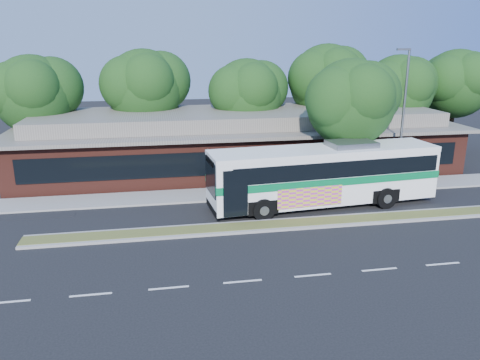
% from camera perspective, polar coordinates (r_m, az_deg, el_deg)
% --- Properties ---
extents(ground, '(120.00, 120.00, 0.00)m').
position_cam_1_polar(ground, '(24.60, 5.12, -6.13)').
color(ground, black).
rests_on(ground, ground).
extents(median_strip, '(26.00, 1.10, 0.15)m').
position_cam_1_polar(median_strip, '(25.11, 4.77, -5.46)').
color(median_strip, brown).
rests_on(median_strip, ground).
extents(sidewalk, '(44.00, 2.60, 0.12)m').
position_cam_1_polar(sidewalk, '(30.42, 2.00, -1.49)').
color(sidewalk, gray).
rests_on(sidewalk, ground).
extents(plaza_building, '(33.20, 11.20, 4.45)m').
position_cam_1_polar(plaza_building, '(36.16, -0.15, 4.80)').
color(plaza_building, '#55231A').
rests_on(plaza_building, ground).
extents(lamp_post, '(0.93, 0.18, 9.07)m').
position_cam_1_polar(lamp_post, '(32.32, 19.21, 7.50)').
color(lamp_post, slate).
rests_on(lamp_post, ground).
extents(tree_bg_a, '(6.47, 5.80, 8.63)m').
position_cam_1_polar(tree_bg_a, '(38.15, -23.23, 9.79)').
color(tree_bg_a, black).
rests_on(tree_bg_a, ground).
extents(tree_bg_b, '(6.69, 6.00, 9.00)m').
position_cam_1_polar(tree_bg_b, '(38.18, -10.95, 11.22)').
color(tree_bg_b, black).
rests_on(tree_bg_b, ground).
extents(tree_bg_c, '(6.24, 5.60, 8.26)m').
position_cam_1_polar(tree_bg_c, '(37.98, 1.39, 10.64)').
color(tree_bg_c, black).
rests_on(tree_bg_c, ground).
extents(tree_bg_d, '(6.91, 6.20, 9.37)m').
position_cam_1_polar(tree_bg_d, '(40.85, 11.05, 11.92)').
color(tree_bg_d, black).
rests_on(tree_bg_d, ground).
extents(tree_bg_e, '(6.47, 5.80, 8.50)m').
position_cam_1_polar(tree_bg_e, '(42.51, 19.17, 10.58)').
color(tree_bg_e, black).
rests_on(tree_bg_e, ground).
extents(tree_bg_f, '(6.69, 6.00, 8.92)m').
position_cam_1_polar(tree_bg_f, '(46.52, 25.21, 10.76)').
color(tree_bg_f, black).
rests_on(tree_bg_f, ground).
extents(transit_bus, '(13.86, 4.19, 3.84)m').
position_cam_1_polar(transit_bus, '(27.98, 10.30, 1.08)').
color(transit_bus, white).
rests_on(transit_bus, ground).
extents(sedan, '(4.76, 2.27, 1.34)m').
position_cam_1_polar(sedan, '(33.52, -19.50, 0.34)').
color(sedan, '#B9BBC1').
rests_on(sedan, ground).
extents(sidewalk_tree, '(6.19, 5.56, 8.51)m').
position_cam_1_polar(sidewalk_tree, '(31.07, 13.93, 9.39)').
color(sidewalk_tree, black).
rests_on(sidewalk_tree, ground).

